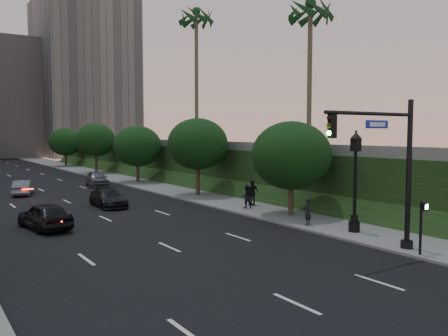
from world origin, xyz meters
TOP-DOWN VIEW (x-y plane):
  - ground at (0.00, 0.00)m, footprint 160.00×160.00m
  - road_surface at (0.00, 30.00)m, footprint 16.00×140.00m
  - sidewalk_right at (10.25, 30.00)m, footprint 4.50×140.00m
  - embankment at (22.00, 28.00)m, footprint 18.00×90.00m
  - parapet_wall at (13.50, 28.00)m, footprint 0.35×90.00m
  - office_block_right at (24.00, 96.00)m, footprint 20.00×22.00m
  - tree_right_a at (10.30, 8.00)m, footprint 5.20×5.20m
  - tree_right_b at (10.30, 20.00)m, footprint 5.20×5.20m
  - tree_right_c at (10.30, 33.00)m, footprint 5.20×5.20m
  - tree_right_d at (10.30, 47.00)m, footprint 5.20×5.20m
  - tree_right_e at (10.30, 62.00)m, footprint 5.20×5.20m
  - palm_mid at (17.50, 14.00)m, footprint 3.20×3.20m
  - palm_far at (16.00, 30.00)m, footprint 3.20×3.20m
  - traffic_signal_mast at (7.81, -1.67)m, footprint 5.68×0.56m
  - street_lamp at (9.71, 2.17)m, footprint 0.64×0.64m
  - pedestrian_signal at (8.36, -2.79)m, footprint 0.30×0.33m
  - sedan_near_left at (-3.98, 12.74)m, footprint 2.50×4.77m
  - sedan_mid_left at (-2.14, 29.11)m, footprint 2.52×4.28m
  - sedan_near_right at (1.84, 18.67)m, footprint 2.02×4.67m
  - sedan_far_right at (5.51, 32.27)m, footprint 2.55×4.86m
  - pedestrian_a at (8.84, 4.89)m, footprint 0.70×0.60m
  - pedestrian_b at (9.54, 11.88)m, footprint 0.94×0.81m
  - pedestrian_c at (10.62, 12.57)m, footprint 1.10×0.46m

SIDE VIEW (x-z plane):
  - ground at x=0.00m, z-range 0.00..0.00m
  - road_surface at x=0.00m, z-range 0.00..0.02m
  - sidewalk_right at x=10.25m, z-range 0.00..0.15m
  - sedan_mid_left at x=-2.14m, z-range 0.00..1.33m
  - sedan_near_right at x=1.84m, z-range 0.00..1.34m
  - sedan_near_left at x=-3.98m, z-range 0.00..1.55m
  - sedan_far_right at x=5.51m, z-range 0.00..1.58m
  - pedestrian_a at x=8.84m, z-range 0.15..1.78m
  - pedestrian_b at x=9.54m, z-range 0.15..1.80m
  - pedestrian_c at x=10.62m, z-range 0.15..2.03m
  - pedestrian_signal at x=8.36m, z-range 0.32..2.82m
  - embankment at x=22.00m, z-range 0.00..4.00m
  - street_lamp at x=9.71m, z-range -0.18..5.44m
  - traffic_signal_mast at x=7.81m, z-range 0.17..7.17m
  - tree_right_a at x=10.30m, z-range 0.90..7.14m
  - tree_right_c at x=10.30m, z-range 0.90..7.14m
  - tree_right_e at x=10.30m, z-range 0.90..7.14m
  - parapet_wall at x=13.50m, z-range 4.00..4.70m
  - tree_right_b at x=10.30m, z-range 1.15..7.88m
  - tree_right_d at x=10.30m, z-range 1.15..7.88m
  - palm_mid at x=17.50m, z-range 8.82..21.82m
  - palm_far at x=16.00m, z-range 9.89..25.39m
  - office_block_right at x=24.00m, z-range 0.00..36.00m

